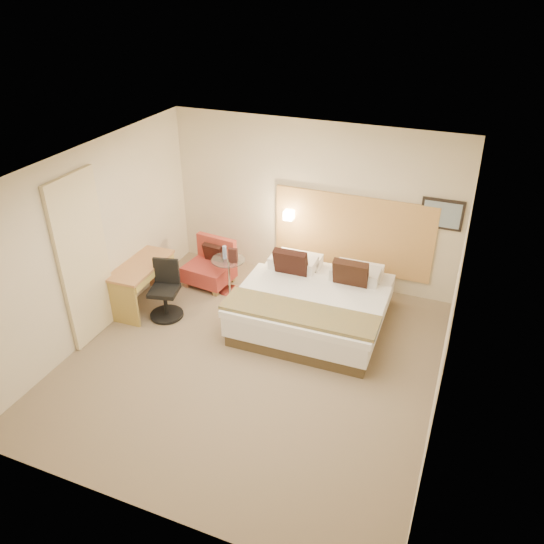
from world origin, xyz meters
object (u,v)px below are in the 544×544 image
at_px(desk_chair, 166,294).
at_px(lounge_chair, 211,266).
at_px(bed, 314,304).
at_px(desk, 143,273).
at_px(side_table, 229,274).

bearing_deg(desk_chair, lounge_chair, 80.87).
bearing_deg(bed, desk, -168.68).
xyz_separation_m(bed, desk, (-2.60, -0.52, 0.25)).
xyz_separation_m(bed, lounge_chair, (-1.97, 0.49, -0.03)).
bearing_deg(lounge_chair, bed, -14.02).
bearing_deg(side_table, desk_chair, -121.81).
distance_m(desk, desk_chair, 0.51).
height_order(side_table, desk_chair, desk_chair).
distance_m(bed, desk, 2.67).
xyz_separation_m(desk, desk_chair, (0.45, -0.11, -0.21)).
bearing_deg(bed, side_table, 168.03).
relative_size(bed, lounge_chair, 2.71).
bearing_deg(desk, desk_chair, -13.54).
bearing_deg(desk, bed, 11.32).
bearing_deg(side_table, desk, -140.90).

